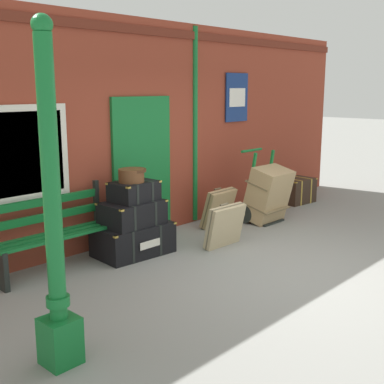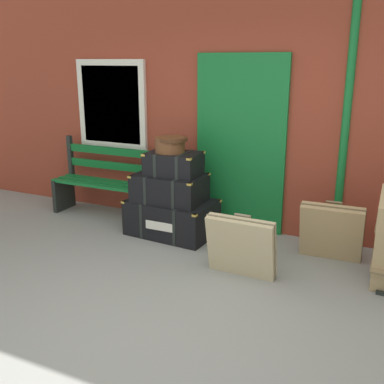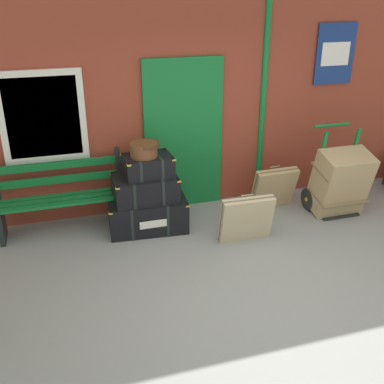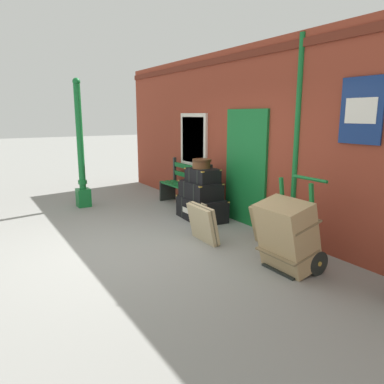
% 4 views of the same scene
% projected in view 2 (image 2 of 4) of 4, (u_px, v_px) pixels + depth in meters
% --- Properties ---
extents(ground_plane, '(60.00, 60.00, 0.00)m').
position_uv_depth(ground_plane, '(154.00, 333.00, 3.47)').
color(ground_plane, gray).
extents(brick_facade, '(10.40, 0.35, 3.20)m').
position_uv_depth(brick_facade, '(260.00, 97.00, 5.28)').
color(brick_facade, brown).
rests_on(brick_facade, ground).
extents(platform_bench, '(1.60, 0.43, 1.01)m').
position_uv_depth(platform_bench, '(111.00, 183.00, 5.98)').
color(platform_bench, '#146B2D').
rests_on(platform_bench, ground).
extents(steamer_trunk_base, '(1.06, 0.73, 0.43)m').
position_uv_depth(steamer_trunk_base, '(172.00, 217.00, 5.40)').
color(steamer_trunk_base, black).
rests_on(steamer_trunk_base, ground).
extents(steamer_trunk_middle, '(0.81, 0.55, 0.33)m').
position_uv_depth(steamer_trunk_middle, '(170.00, 188.00, 5.28)').
color(steamer_trunk_middle, black).
rests_on(steamer_trunk_middle, steamer_trunk_base).
extents(steamer_trunk_top, '(0.63, 0.47, 0.27)m').
position_uv_depth(steamer_trunk_top, '(174.00, 164.00, 5.19)').
color(steamer_trunk_top, black).
rests_on(steamer_trunk_top, steamer_trunk_middle).
extents(round_hatbox, '(0.37, 0.36, 0.18)m').
position_uv_depth(round_hatbox, '(170.00, 144.00, 5.14)').
color(round_hatbox, brown).
rests_on(round_hatbox, steamer_trunk_top).
extents(suitcase_caramel, '(0.64, 0.32, 0.64)m').
position_uv_depth(suitcase_caramel, '(331.00, 232.00, 4.65)').
color(suitcase_caramel, tan).
rests_on(suitcase_caramel, ground).
extents(suitcase_oxblood, '(0.68, 0.26, 0.63)m').
position_uv_depth(suitcase_oxblood, '(241.00, 246.00, 4.32)').
color(suitcase_oxblood, tan).
rests_on(suitcase_oxblood, ground).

